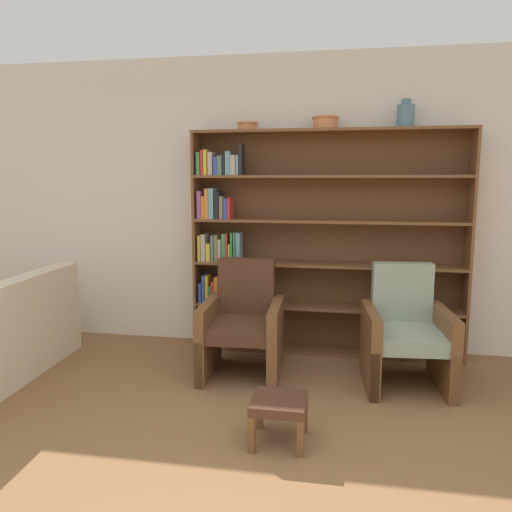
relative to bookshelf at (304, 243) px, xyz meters
name	(u,v)px	position (x,y,z in m)	size (l,w,h in m)	color
wall_back	(313,204)	(0.06, 0.17, 0.35)	(12.00, 0.06, 2.75)	silver
bookshelf	(304,243)	(0.00, 0.00, 0.00)	(2.47, 0.30, 2.05)	brown
bowl_stoneware	(247,126)	(-0.52, -0.02, 1.07)	(0.19, 0.19, 0.08)	#C67547
bowl_olive	(325,122)	(0.17, -0.02, 1.08)	(0.24, 0.24, 0.11)	#C67547
vase_tall	(406,115)	(0.86, -0.02, 1.13)	(0.15, 0.15, 0.24)	slate
armchair_leather	(243,326)	(-0.45, -0.65, -0.62)	(0.67, 0.71, 0.94)	brown
armchair_cushioned	(406,334)	(0.86, -0.65, -0.62)	(0.69, 0.73, 0.94)	brown
footstool	(279,407)	(0.00, -1.72, -0.80)	(0.33, 0.33, 0.28)	brown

